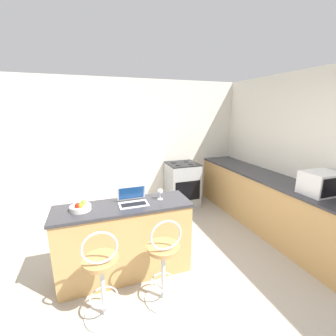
{
  "coord_description": "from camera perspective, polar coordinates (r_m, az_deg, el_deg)",
  "views": [
    {
      "loc": [
        -0.79,
        -1.78,
        2.0
      ],
      "look_at": [
        0.46,
        1.8,
        1.02
      ],
      "focal_mm": 24.0,
      "sensor_mm": 36.0,
      "label": 1
    }
  ],
  "objects": [
    {
      "name": "ground_plane",
      "position": [
        2.79,
        3.87,
        -31.37
      ],
      "size": [
        20.0,
        20.0,
        0.0
      ],
      "primitive_type": "plane",
      "color": "#ADA393"
    },
    {
      "name": "wall_back",
      "position": [
        4.68,
        -9.37,
        5.67
      ],
      "size": [
        12.0,
        0.06,
        2.6
      ],
      "color": "silver",
      "rests_on": "ground_plane"
    },
    {
      "name": "breakfast_bar",
      "position": [
        2.93,
        -10.77,
        -17.49
      ],
      "size": [
        1.59,
        0.51,
        0.92
      ],
      "color": "tan",
      "rests_on": "ground_plane"
    },
    {
      "name": "counter_right",
      "position": [
        4.32,
        23.18,
        -7.63
      ],
      "size": [
        0.66,
        3.28,
        0.92
      ],
      "color": "tan",
      "rests_on": "ground_plane"
    },
    {
      "name": "bar_stool_near",
      "position": [
        2.45,
        -16.38,
        -25.16
      ],
      "size": [
        0.4,
        0.4,
        0.99
      ],
      "color": "silver",
      "rests_on": "ground_plane"
    },
    {
      "name": "bar_stool_far",
      "position": [
        2.53,
        -1.07,
        -23.07
      ],
      "size": [
        0.4,
        0.4,
        0.99
      ],
      "color": "silver",
      "rests_on": "ground_plane"
    },
    {
      "name": "laptop",
      "position": [
        2.73,
        -8.97,
        -7.82
      ],
      "size": [
        0.34,
        0.24,
        0.2
      ],
      "color": "silver",
      "rests_on": "breakfast_bar"
    },
    {
      "name": "microwave",
      "position": [
        3.57,
        34.38,
        -3.18
      ],
      "size": [
        0.48,
        0.35,
        0.3
      ],
      "color": "white",
      "rests_on": "counter_right"
    },
    {
      "name": "stove_range",
      "position": [
        4.82,
        3.62,
        -4.15
      ],
      "size": [
        0.63,
        0.61,
        0.93
      ],
      "color": "#9EA3A8",
      "rests_on": "ground_plane"
    },
    {
      "name": "fruit_bowl",
      "position": [
        2.7,
        -21.32,
        -9.27
      ],
      "size": [
        0.23,
        0.23,
        0.11
      ],
      "color": "silver",
      "rests_on": "breakfast_bar"
    },
    {
      "name": "wine_glass_tall",
      "position": [
        2.8,
        -2.02,
        -6.09
      ],
      "size": [
        0.07,
        0.07,
        0.14
      ],
      "color": "silver",
      "rests_on": "breakfast_bar"
    }
  ]
}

